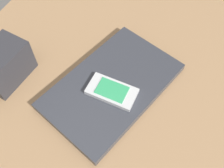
# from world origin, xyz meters

# --- Properties ---
(desk_surface) EXTENTS (1.20, 0.80, 0.03)m
(desk_surface) POSITION_xyz_m (0.00, 0.00, 0.01)
(desk_surface) COLOR #9E7751
(desk_surface) RESTS_ON ground
(laptop_closed) EXTENTS (0.39, 0.30, 0.02)m
(laptop_closed) POSITION_xyz_m (-0.07, 0.05, 0.04)
(laptop_closed) COLOR #33353D
(laptop_closed) RESTS_ON desk_surface
(cell_phone_on_laptop) EXTENTS (0.06, 0.12, 0.01)m
(cell_phone_on_laptop) POSITION_xyz_m (-0.05, 0.06, 0.06)
(cell_phone_on_laptop) COLOR silver
(cell_phone_on_laptop) RESTS_ON laptop_closed
(desk_organizer) EXTENTS (0.14, 0.10, 0.10)m
(desk_organizer) POSITION_xyz_m (0.01, -0.22, 0.08)
(desk_organizer) COLOR #2D2D33
(desk_organizer) RESTS_ON desk_surface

